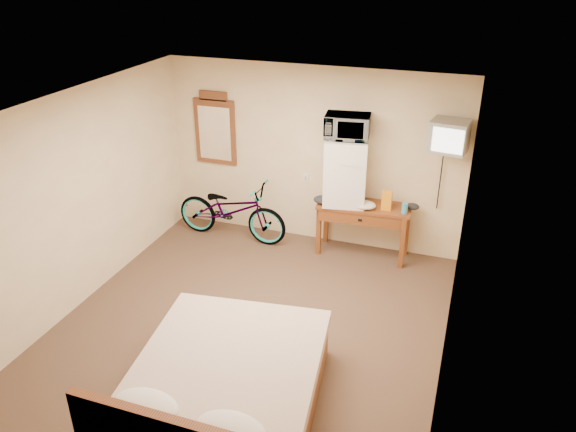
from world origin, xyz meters
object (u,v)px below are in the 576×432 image
object	(u,v)px
desk	(363,215)
bed	(221,395)
mini_fridge	(345,171)
blue_cup	(405,208)
wall_mirror	(215,129)
crt_television	(449,136)
bicycle	(231,210)
microwave	(347,127)

from	to	relation	value
desk	bed	bearing A→B (deg)	-98.78
mini_fridge	blue_cup	world-z (taller)	mini_fridge
desk	wall_mirror	world-z (taller)	wall_mirror
mini_fridge	wall_mirror	bearing A→B (deg)	173.52
mini_fridge	crt_television	distance (m)	1.40
desk	bicycle	bearing A→B (deg)	-176.73
crt_television	bed	size ratio (longest dim) A/B	0.25
desk	microwave	distance (m)	1.22
blue_cup	crt_television	distance (m)	1.09
bicycle	bed	xyz separation A→B (m)	(1.38, -3.26, -0.15)
blue_cup	wall_mirror	xyz separation A→B (m)	(-2.82, 0.31, 0.68)
mini_fridge	bicycle	bearing A→B (deg)	-174.60
microwave	bed	bearing A→B (deg)	-101.63
microwave	crt_television	distance (m)	1.26
desk	bicycle	xyz separation A→B (m)	(-1.90, -0.11, -0.18)
bicycle	blue_cup	bearing A→B (deg)	-86.64
bicycle	wall_mirror	bearing A→B (deg)	46.94
wall_mirror	bed	size ratio (longest dim) A/B	0.45
mini_fridge	bed	size ratio (longest dim) A/B	0.38
blue_cup	crt_television	world-z (taller)	crt_television
blue_cup	bicycle	world-z (taller)	same
microwave	blue_cup	distance (m)	1.29
desk	microwave	world-z (taller)	microwave
microwave	bicycle	distance (m)	2.11
bicycle	mini_fridge	bearing A→B (deg)	-82.80
crt_television	bicycle	xyz separation A→B (m)	(-2.87, -0.13, -1.37)
blue_cup	bicycle	size ratio (longest dim) A/B	0.08
mini_fridge	bed	bearing A→B (deg)	-93.94
blue_cup	mini_fridge	bearing A→B (deg)	174.08
blue_cup	bicycle	distance (m)	2.47
desk	crt_television	xyz separation A→B (m)	(0.98, 0.02, 1.19)
desk	blue_cup	bearing A→B (deg)	-4.44
crt_television	desk	bearing A→B (deg)	-178.85
microwave	blue_cup	bearing A→B (deg)	-13.62
bed	crt_television	bearing A→B (deg)	66.18
bed	mini_fridge	bearing A→B (deg)	86.06
crt_television	wall_mirror	size ratio (longest dim) A/B	0.55
microwave	blue_cup	size ratio (longest dim) A/B	4.13
wall_mirror	bicycle	xyz separation A→B (m)	(0.38, -0.38, -1.06)
microwave	bicycle	xyz separation A→B (m)	(-1.61, -0.15, -1.36)
microwave	bicycle	bearing A→B (deg)	177.71
desk	bed	size ratio (longest dim) A/B	0.54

